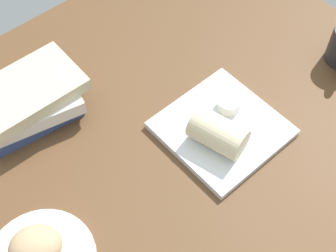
{
  "coord_description": "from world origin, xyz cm",
  "views": [
    {
      "loc": [
        -38.95,
        -45.98,
        89.37
      ],
      "look_at": [
        -1.7,
        -2.95,
        7.0
      ],
      "focal_mm": 52.87,
      "sensor_mm": 36.0,
      "label": 1
    }
  ],
  "objects": [
    {
      "name": "breakfast_wrap",
      "position": [
        3.72,
        -11.68,
        8.95
      ],
      "size": [
        9.34,
        12.42,
        6.69
      ],
      "primitive_type": "cylinder",
      "rotation": [
        1.57,
        0.0,
        0.26
      ],
      "color": "beige",
      "rests_on": "square_plate"
    },
    {
      "name": "scone_pastry",
      "position": [
        -35.8,
        -7.71,
        8.23
      ],
      "size": [
        11.78,
        11.23,
        5.66
      ],
      "primitive_type": "ellipsoid",
      "rotation": [
        0.0,
        0.0,
        5.79
      ],
      "color": "tan",
      "rests_on": "round_plate"
    },
    {
      "name": "dining_table",
      "position": [
        0.0,
        0.0,
        2.0
      ],
      "size": [
        110.0,
        90.0,
        4.0
      ],
      "primitive_type": "cube",
      "color": "brown",
      "rests_on": "ground"
    },
    {
      "name": "book_stack",
      "position": [
        -20.46,
        19.65,
        8.78
      ],
      "size": [
        23.78,
        17.81,
        9.34
      ],
      "color": "#33477F",
      "rests_on": "dining_table"
    },
    {
      "name": "sauce_cup",
      "position": [
        11.64,
        -6.99,
        7.01
      ],
      "size": [
        4.98,
        4.98,
        2.64
      ],
      "color": "silver",
      "rests_on": "square_plate"
    },
    {
      "name": "square_plate",
      "position": [
        7.24,
        -9.59,
        4.8
      ],
      "size": [
        22.95,
        22.95,
        1.6
      ],
      "primitive_type": "cube",
      "rotation": [
        0.0,
        0.0,
        0.01
      ],
      "color": "white",
      "rests_on": "dining_table"
    }
  ]
}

